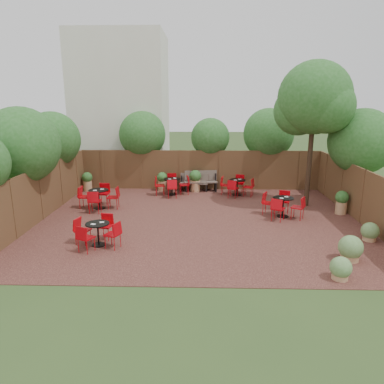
{
  "coord_description": "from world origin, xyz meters",
  "views": [
    {
      "loc": [
        0.08,
        -12.83,
        4.41
      ],
      "look_at": [
        -0.29,
        0.5,
        1.0
      ],
      "focal_mm": 33.47,
      "sensor_mm": 36.0,
      "label": 1
    }
  ],
  "objects": [
    {
      "name": "courtyard_paving",
      "position": [
        0.0,
        0.0,
        0.01
      ],
      "size": [
        12.0,
        10.0,
        0.02
      ],
      "primitive_type": "cube",
      "color": "#341815",
      "rests_on": "ground"
    },
    {
      "name": "low_shrubs",
      "position": [
        4.44,
        -3.23,
        0.34
      ],
      "size": [
        2.47,
        3.19,
        0.73
      ],
      "color": "tan",
      "rests_on": "courtyard_paving"
    },
    {
      "name": "fence_right",
      "position": [
        6.0,
        0.0,
        1.0
      ],
      "size": [
        0.08,
        10.0,
        2.0
      ],
      "primitive_type": "cube",
      "color": "#55351F",
      "rests_on": "ground"
    },
    {
      "name": "bistro_tables",
      "position": [
        -0.79,
        1.56,
        0.47
      ],
      "size": [
        9.1,
        7.87,
        0.93
      ],
      "color": "black",
      "rests_on": "courtyard_paving"
    },
    {
      "name": "courtyard_tree",
      "position": [
        4.57,
        2.1,
        4.35
      ],
      "size": [
        3.0,
        2.94,
        5.98
      ],
      "rotation": [
        0.0,
        0.0,
        0.2
      ],
      "color": "black",
      "rests_on": "courtyard_paving"
    },
    {
      "name": "overhang_foliage",
      "position": [
        -1.41,
        2.77,
        2.75
      ],
      "size": [
        15.83,
        10.6,
        2.79
      ],
      "color": "#245C1D",
      "rests_on": "ground"
    },
    {
      "name": "park_bench_right",
      "position": [
        -0.3,
        4.62,
        0.47
      ],
      "size": [
        1.45,
        0.64,
        0.87
      ],
      "rotation": [
        0.0,
        0.0,
        -0.14
      ],
      "color": "brown",
      "rests_on": "courtyard_paving"
    },
    {
      "name": "fence_back",
      "position": [
        0.0,
        5.0,
        1.0
      ],
      "size": [
        12.0,
        0.08,
        2.0
      ],
      "primitive_type": "cube",
      "color": "#55351F",
      "rests_on": "ground"
    },
    {
      "name": "planters",
      "position": [
        -0.5,
        3.73,
        0.55
      ],
      "size": [
        11.81,
        4.11,
        1.07
      ],
      "color": "tan",
      "rests_on": "courtyard_paving"
    },
    {
      "name": "fence_left",
      "position": [
        -6.0,
        0.0,
        1.0
      ],
      "size": [
        0.08,
        10.0,
        2.0
      ],
      "primitive_type": "cube",
      "color": "#55351F",
      "rests_on": "ground"
    },
    {
      "name": "ground",
      "position": [
        0.0,
        0.0,
        0.0
      ],
      "size": [
        80.0,
        80.0,
        0.0
      ],
      "primitive_type": "plane",
      "color": "#354F23",
      "rests_on": "ground"
    },
    {
      "name": "park_bench_left",
      "position": [
        0.03,
        4.63,
        0.54
      ],
      "size": [
        1.68,
        0.73,
        1.01
      ],
      "rotation": [
        0.0,
        0.0,
        0.13
      ],
      "color": "brown",
      "rests_on": "courtyard_paving"
    },
    {
      "name": "neighbour_building",
      "position": [
        -4.5,
        8.0,
        4.0
      ],
      "size": [
        5.0,
        4.0,
        8.0
      ],
      "primitive_type": "cube",
      "color": "silver",
      "rests_on": "ground"
    }
  ]
}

